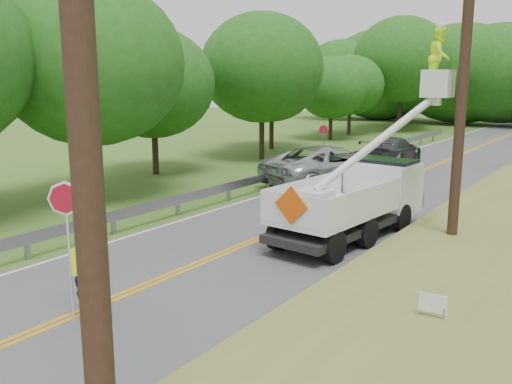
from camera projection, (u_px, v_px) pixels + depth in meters
The scene contains 10 objects.
ground at pixel (99, 306), 11.83m from camera, with size 140.00×140.00×0.00m, color #426023.
road at pixel (363, 195), 23.12m from camera, with size 7.20×96.00×0.03m.
guardrail at pixel (293, 171), 25.98m from camera, with size 0.18×48.00×0.77m.
treeline_left at pixel (305, 69), 38.15m from camera, with size 10.19×54.44×10.67m.
flagger at pixel (88, 274), 10.80m from camera, with size 1.09×0.61×2.85m.
bucket_truck at pixel (369, 188), 17.18m from camera, with size 3.78×6.43×6.25m.
suv_silver at pixel (332, 166), 24.99m from camera, with size 3.08×6.67×1.85m, color #B0B4B8.
suv_darkgrey at pixel (391, 150), 31.47m from camera, with size 2.25×5.52×1.60m, color #393C40.
stop_sign_permanent at pixel (323, 140), 30.11m from camera, with size 0.42×0.32×2.38m.
yard_sign at pixel (433, 305), 10.49m from camera, with size 0.53×0.08×0.77m.
Camera 1 is at (9.10, -7.21, 4.78)m, focal length 38.44 mm.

